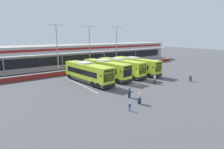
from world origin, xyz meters
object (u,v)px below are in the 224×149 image
Objects in this scene: pedestrian_with_handbag at (140,97)px; lamp_post_west at (57,46)px; coach_bus_leftmost at (88,73)px; pedestrian_near_bin at (155,79)px; lamp_post_centre at (89,45)px; pedestrian_child at (130,107)px; coach_bus_centre at (121,68)px; coach_bus_right_centre at (136,66)px; lamp_post_east at (117,44)px; coach_bus_left_centre at (106,70)px; pedestrian_in_dark_coat at (129,92)px; litter_bin at (190,79)px.

pedestrian_with_handbag is 0.15× the size of lamp_post_west.
coach_bus_leftmost reaches higher than pedestrian_near_bin.
pedestrian_child is at bearing -109.93° from lamp_post_centre.
coach_bus_centre is 12.29× the size of pedestrian_child.
lamp_post_east is (2.24, 10.04, 4.50)m from coach_bus_right_centre.
pedestrian_near_bin is at bearing -111.80° from coach_bus_right_centre.
coach_bus_left_centre is 10.00m from pedestrian_near_bin.
coach_bus_left_centre is at bearing 118.06° from pedestrian_near_bin.
pedestrian_in_dark_coat is at bearing -123.86° from lamp_post_east.
lamp_post_centre is at bearing 173.90° from lamp_post_east.
coach_bus_left_centre reaches higher than pedestrian_with_handbag.
lamp_post_east is at bearing 93.78° from litter_bin.
pedestrian_child is 0.62× the size of pedestrian_near_bin.
pedestrian_in_dark_coat is at bearing 48.61° from pedestrian_child.
lamp_post_centre is (-2.39, 19.36, 5.42)m from pedestrian_near_bin.
coach_bus_right_centre is at bearing 107.89° from litter_bin.
pedestrian_near_bin is (-3.38, -8.46, -0.91)m from coach_bus_right_centre.
pedestrian_near_bin is at bearing -106.90° from lamp_post_east.
pedestrian_in_dark_coat is 1.74× the size of litter_bin.
pedestrian_in_dark_coat is 0.15× the size of lamp_post_west.
litter_bin is (3.65, -11.30, -1.32)m from coach_bus_right_centre.
coach_bus_leftmost is 12.65m from coach_bus_right_centre.
lamp_post_centre is at bearing 97.04° from pedestrian_near_bin.
coach_bus_right_centre is at bearing -2.33° from coach_bus_left_centre.
pedestrian_with_handbag is 0.15× the size of lamp_post_east.
lamp_post_centre is at bearing 6.99° from lamp_post_west.
litter_bin is at bearing -72.11° from coach_bus_right_centre.
litter_bin is (9.42, -22.20, -5.82)m from lamp_post_centre.
pedestrian_near_bin is at bearing 17.71° from pedestrian_in_dark_coat.
lamp_post_centre is (2.29, 10.57, 4.50)m from coach_bus_left_centre.
pedestrian_in_dark_coat is at bearing -137.00° from coach_bus_right_centre.
litter_bin is at bearing -33.88° from coach_bus_leftmost.
coach_bus_right_centre is at bearing -102.55° from lamp_post_east.
lamp_post_west reaches higher than litter_bin.
lamp_post_west is at bearing 123.94° from coach_bus_left_centre.
coach_bus_leftmost and coach_bus_centre have the same top height.
pedestrian_child is at bearing -152.10° from pedestrian_near_bin.
pedestrian_near_bin is (9.18, 5.28, 0.02)m from pedestrian_with_handbag.
coach_bus_left_centre is at bearing -178.51° from coach_bus_centre.
coach_bus_centre is at bearing 5.28° from coach_bus_leftmost.
pedestrian_near_bin is 22.06m from lamp_post_west.
lamp_post_east reaches higher than coach_bus_leftmost.
coach_bus_leftmost is 7.62× the size of pedestrian_with_handbag.
coach_bus_leftmost is 7.62× the size of pedestrian_in_dark_coat.
coach_bus_right_centre reaches higher than pedestrian_child.
pedestrian_in_dark_coat is (0.62, -10.86, -0.91)m from coach_bus_leftmost.
pedestrian_near_bin is (8.65, 2.76, 0.00)m from pedestrian_in_dark_coat.
pedestrian_near_bin reaches higher than pedestrian_child.
lamp_post_west reaches higher than coach_bus_leftmost.
lamp_post_east is at bearing 34.94° from coach_bus_leftmost.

